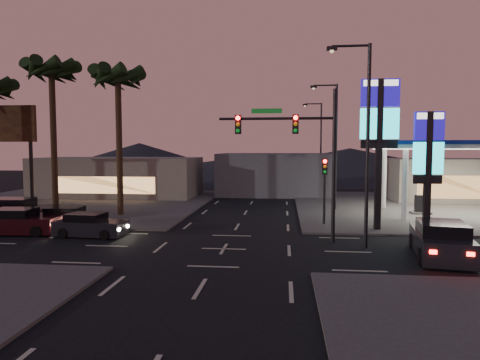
# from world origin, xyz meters

# --- Properties ---
(ground) EXTENTS (140.00, 140.00, 0.00)m
(ground) POSITION_xyz_m (0.00, 0.00, 0.00)
(ground) COLOR black
(ground) RESTS_ON ground
(corner_lot_ne) EXTENTS (24.00, 24.00, 0.12)m
(corner_lot_ne) POSITION_xyz_m (16.00, 16.00, 0.06)
(corner_lot_ne) COLOR #47443F
(corner_lot_ne) RESTS_ON ground
(corner_lot_nw) EXTENTS (24.00, 24.00, 0.12)m
(corner_lot_nw) POSITION_xyz_m (-16.00, 16.00, 0.06)
(corner_lot_nw) COLOR #47443F
(corner_lot_nw) RESTS_ON ground
(gas_station) EXTENTS (12.20, 8.20, 5.47)m
(gas_station) POSITION_xyz_m (16.00, 12.00, 5.08)
(gas_station) COLOR silver
(gas_station) RESTS_ON ground
(convenience_store) EXTENTS (10.00, 6.00, 4.00)m
(convenience_store) POSITION_xyz_m (18.00, 21.00, 2.00)
(convenience_store) COLOR #726B5B
(convenience_store) RESTS_ON ground
(pylon_sign_tall) EXTENTS (2.20, 0.35, 9.00)m
(pylon_sign_tall) POSITION_xyz_m (8.50, 5.50, 6.39)
(pylon_sign_tall) COLOR black
(pylon_sign_tall) RESTS_ON ground
(pylon_sign_short) EXTENTS (1.60, 0.35, 7.00)m
(pylon_sign_short) POSITION_xyz_m (11.00, 4.50, 4.66)
(pylon_sign_short) COLOR black
(pylon_sign_short) RESTS_ON ground
(traffic_signal_mast) EXTENTS (6.10, 0.39, 8.00)m
(traffic_signal_mast) POSITION_xyz_m (3.76, 1.99, 5.23)
(traffic_signal_mast) COLOR black
(traffic_signal_mast) RESTS_ON ground
(pedestal_signal) EXTENTS (0.32, 0.39, 4.30)m
(pedestal_signal) POSITION_xyz_m (5.50, 6.98, 2.92)
(pedestal_signal) COLOR black
(pedestal_signal) RESTS_ON ground
(streetlight_near) EXTENTS (2.14, 0.25, 10.00)m
(streetlight_near) POSITION_xyz_m (6.79, 1.00, 5.72)
(streetlight_near) COLOR black
(streetlight_near) RESTS_ON ground
(streetlight_mid) EXTENTS (2.14, 0.25, 10.00)m
(streetlight_mid) POSITION_xyz_m (6.79, 14.00, 5.72)
(streetlight_mid) COLOR black
(streetlight_mid) RESTS_ON ground
(streetlight_far) EXTENTS (2.14, 0.25, 10.00)m
(streetlight_far) POSITION_xyz_m (6.79, 28.00, 5.72)
(streetlight_far) COLOR black
(streetlight_far) RESTS_ON ground
(palm_a) EXTENTS (4.41, 4.41, 10.86)m
(palm_a) POSITION_xyz_m (-9.00, 9.50, 9.43)
(palm_a) COLOR black
(palm_a) RESTS_ON ground
(palm_b) EXTENTS (4.41, 4.41, 11.46)m
(palm_b) POSITION_xyz_m (-14.00, 9.50, 9.97)
(palm_b) COLOR black
(palm_b) RESTS_ON ground
(billboard) EXTENTS (6.00, 0.30, 8.50)m
(billboard) POSITION_xyz_m (-20.50, 13.00, 6.33)
(billboard) COLOR black
(billboard) RESTS_ON ground
(building_far_west) EXTENTS (16.00, 8.00, 4.00)m
(building_far_west) POSITION_xyz_m (-14.00, 22.00, 2.00)
(building_far_west) COLOR #726B5B
(building_far_west) RESTS_ON ground
(building_far_mid) EXTENTS (12.00, 9.00, 4.40)m
(building_far_mid) POSITION_xyz_m (2.00, 26.00, 2.20)
(building_far_mid) COLOR #4C4C51
(building_far_mid) RESTS_ON ground
(hill_left) EXTENTS (40.00, 40.00, 6.00)m
(hill_left) POSITION_xyz_m (-25.00, 60.00, 3.00)
(hill_left) COLOR black
(hill_left) RESTS_ON ground
(hill_right) EXTENTS (50.00, 50.00, 5.00)m
(hill_right) POSITION_xyz_m (15.00, 60.00, 2.50)
(hill_right) COLOR black
(hill_right) RESTS_ON ground
(hill_center) EXTENTS (60.00, 60.00, 4.00)m
(hill_center) POSITION_xyz_m (0.00, 60.00, 2.00)
(hill_center) COLOR black
(hill_center) RESTS_ON ground
(car_lane_a_front) EXTENTS (4.10, 1.93, 1.30)m
(car_lane_a_front) POSITION_xyz_m (-7.94, 2.27, 0.61)
(car_lane_a_front) COLOR black
(car_lane_a_front) RESTS_ON ground
(car_lane_a_mid) EXTENTS (4.66, 2.24, 1.48)m
(car_lane_a_mid) POSITION_xyz_m (-12.35, 2.45, 0.69)
(car_lane_a_mid) COLOR black
(car_lane_a_mid) RESTS_ON ground
(car_lane_b_front) EXTENTS (4.29, 2.03, 1.36)m
(car_lane_b_front) POSITION_xyz_m (-10.23, 4.24, 0.63)
(car_lane_b_front) COLOR slate
(car_lane_b_front) RESTS_ON ground
(car_lane_b_mid) EXTENTS (5.20, 2.46, 1.65)m
(car_lane_b_mid) POSITION_xyz_m (-14.73, 5.86, 0.77)
(car_lane_b_mid) COLOR black
(car_lane_b_mid) RESTS_ON ground
(suv_station) EXTENTS (2.91, 5.29, 1.68)m
(suv_station) POSITION_xyz_m (9.99, -0.67, 0.78)
(suv_station) COLOR black
(suv_station) RESTS_ON ground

